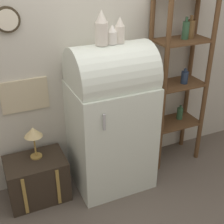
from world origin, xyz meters
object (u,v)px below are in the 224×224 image
(suitcase_trunk, at_px, (37,179))
(vase_center, at_px, (112,35))
(refrigerator, at_px, (111,117))
(vase_left, at_px, (102,29))
(vase_right, at_px, (120,31))
(desk_lamp, at_px, (33,134))

(suitcase_trunk, relative_size, vase_center, 3.47)
(refrigerator, distance_m, suitcase_trunk, 0.94)
(refrigerator, bearing_deg, vase_left, -173.28)
(vase_right, bearing_deg, vase_left, -178.77)
(suitcase_trunk, bearing_deg, vase_left, -6.29)
(refrigerator, xyz_separation_m, vase_center, (0.01, -0.01, 0.79))
(refrigerator, height_order, suitcase_trunk, refrigerator)
(suitcase_trunk, distance_m, vase_left, 1.55)
(vase_right, bearing_deg, desk_lamp, 171.77)
(vase_left, bearing_deg, refrigerator, 6.72)
(suitcase_trunk, xyz_separation_m, desk_lamp, (0.03, 0.05, 0.47))
(vase_center, relative_size, vase_right, 0.73)
(vase_center, distance_m, vase_right, 0.08)
(vase_left, relative_size, vase_right, 1.31)
(vase_right, bearing_deg, vase_center, -175.73)
(suitcase_trunk, height_order, vase_right, vase_right)
(vase_center, bearing_deg, suitcase_trunk, 174.35)
(suitcase_trunk, height_order, vase_center, vase_center)
(refrigerator, height_order, desk_lamp, refrigerator)
(vase_right, relative_size, desk_lamp, 0.69)
(vase_left, bearing_deg, vase_right, 1.23)
(refrigerator, relative_size, vase_right, 6.64)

